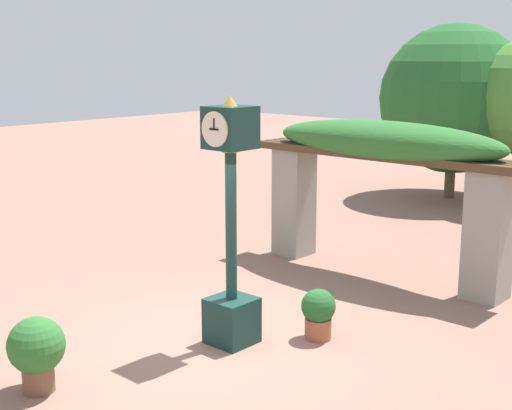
% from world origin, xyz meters
% --- Properties ---
extents(ground_plane, '(60.00, 60.00, 0.00)m').
position_xyz_m(ground_plane, '(0.00, 0.00, 0.00)').
color(ground_plane, '#8E6656').
extents(pedestal_clock, '(0.59, 0.60, 3.39)m').
position_xyz_m(pedestal_clock, '(0.19, 0.17, 1.55)').
color(pedestal_clock, '#14332D').
rests_on(pedestal_clock, ground).
extents(pergola, '(5.24, 1.23, 2.78)m').
position_xyz_m(pergola, '(0.00, 4.24, 2.02)').
color(pergola, gray).
rests_on(pergola, ground).
extents(potted_plant_near_left, '(0.48, 0.48, 0.72)m').
position_xyz_m(potted_plant_near_left, '(0.99, 1.07, 0.39)').
color(potted_plant_near_left, '#9E563D').
rests_on(potted_plant_near_left, ground).
extents(potted_plant_near_right, '(0.68, 0.68, 0.92)m').
position_xyz_m(potted_plant_near_right, '(-0.51, -2.41, 0.52)').
color(potted_plant_near_right, brown).
rests_on(potted_plant_near_right, ground).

